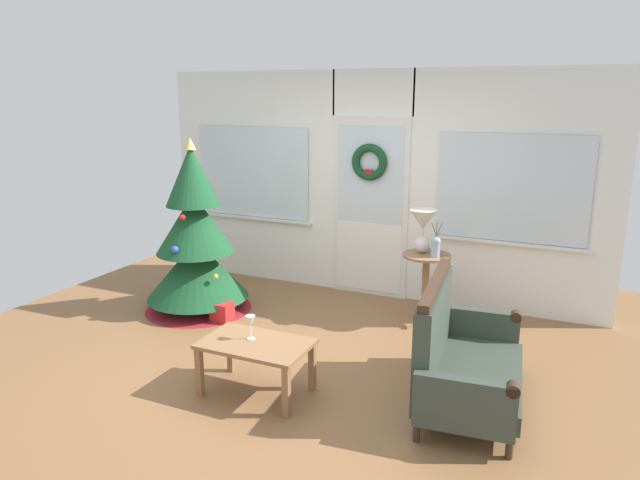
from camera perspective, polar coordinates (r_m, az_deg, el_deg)
name	(u,v)px	position (r m, az deg, el deg)	size (l,w,h in m)	color
ground_plane	(289,365)	(5.15, -3.10, -12.20)	(6.76, 6.76, 0.00)	brown
back_wall_with_door	(371,185)	(6.60, 5.10, 5.43)	(5.20, 0.19, 2.55)	white
christmas_tree	(196,247)	(6.31, -12.15, -0.67)	(1.15, 1.15, 1.85)	#4C331E
settee_sofa	(458,356)	(4.56, 13.45, -11.02)	(0.83, 1.43, 0.96)	#3D281C
side_table	(426,275)	(5.92, 10.38, -3.40)	(0.50, 0.48, 0.73)	#8E6642
table_lamp	(423,225)	(5.84, 10.12, 1.46)	(0.28, 0.28, 0.44)	silver
flower_vase	(436,245)	(5.75, 11.34, -0.52)	(0.11, 0.10, 0.35)	#99ADBC
coffee_table	(256,350)	(4.59, -6.34, -10.70)	(0.84, 0.52, 0.43)	#8E6642
wine_glass	(251,322)	(4.57, -6.86, -8.03)	(0.08, 0.08, 0.20)	silver
gift_box	(222,312)	(6.10, -9.62, -7.00)	(0.20, 0.18, 0.20)	red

